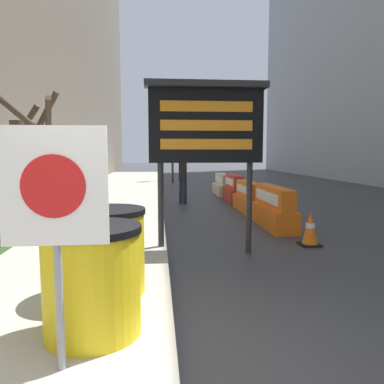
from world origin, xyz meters
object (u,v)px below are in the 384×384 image
(barrel_drum_foreground, at_px, (92,280))
(warning_sign, at_px, (55,202))
(pedestrian_worker, at_px, (183,176))
(jersey_barrier_red_striped, at_px, (234,190))
(traffic_light_near_curb, at_px, (172,132))
(jersey_barrier_orange_far, at_px, (273,209))
(jersey_barrier_orange_near, at_px, (249,198))
(traffic_cone_mid, at_px, (230,185))
(barrel_drum_middle, at_px, (107,251))
(traffic_cone_near, at_px, (226,183))
(message_board, at_px, (206,126))
(traffic_cone_far, at_px, (310,229))
(jersey_barrier_cream, at_px, (223,186))

(barrel_drum_foreground, distance_m, warning_sign, 0.95)
(pedestrian_worker, bearing_deg, jersey_barrier_red_striped, -70.76)
(jersey_barrier_red_striped, xyz_separation_m, traffic_light_near_curb, (-1.83, 8.17, 2.43))
(jersey_barrier_orange_far, xyz_separation_m, pedestrian_worker, (-1.83, 4.12, 0.53))
(barrel_drum_foreground, xyz_separation_m, jersey_barrier_orange_near, (3.24, 7.55, -0.25))
(jersey_barrier_orange_far, xyz_separation_m, traffic_cone_mid, (0.36, 7.09, -0.04))
(warning_sign, bearing_deg, jersey_barrier_red_striped, 71.77)
(jersey_barrier_orange_near, bearing_deg, barrel_drum_middle, -116.23)
(jersey_barrier_orange_far, relative_size, traffic_cone_near, 3.08)
(message_board, bearing_deg, barrel_drum_middle, -124.10)
(traffic_light_near_curb, bearing_deg, traffic_cone_near, -61.03)
(jersey_barrier_red_striped, xyz_separation_m, traffic_cone_far, (0.14, -6.32, -0.10))
(barrel_drum_foreground, xyz_separation_m, jersey_barrier_red_striped, (3.24, 9.72, -0.22))
(barrel_drum_middle, height_order, pedestrian_worker, pedestrian_worker)
(jersey_barrier_red_striped, distance_m, traffic_cone_mid, 2.59)
(barrel_drum_foreground, height_order, pedestrian_worker, pedestrian_worker)
(traffic_cone_mid, bearing_deg, barrel_drum_foreground, -106.36)
(traffic_cone_near, height_order, traffic_cone_mid, traffic_cone_mid)
(pedestrian_worker, bearing_deg, barrel_drum_foreground, 178.02)
(jersey_barrier_orange_far, relative_size, traffic_cone_far, 3.25)
(jersey_barrier_orange_near, relative_size, traffic_cone_near, 2.85)
(traffic_cone_mid, height_order, traffic_cone_far, traffic_cone_mid)
(barrel_drum_foreground, distance_m, traffic_light_near_curb, 18.09)
(warning_sign, xyz_separation_m, traffic_cone_mid, (3.75, 12.84, -1.01))
(barrel_drum_foreground, bearing_deg, jersey_barrier_cream, 74.68)
(jersey_barrier_cream, distance_m, traffic_light_near_curb, 6.79)
(message_board, xyz_separation_m, jersey_barrier_red_striped, (1.87, 6.74, -1.75))
(warning_sign, distance_m, traffic_cone_near, 14.83)
(message_board, height_order, jersey_barrier_cream, message_board)
(jersey_barrier_orange_near, distance_m, traffic_cone_mid, 4.75)
(traffic_cone_mid, distance_m, traffic_cone_far, 8.88)
(message_board, xyz_separation_m, jersey_barrier_orange_near, (1.87, 4.56, -1.78))
(traffic_cone_far, bearing_deg, jersey_barrier_orange_far, 94.57)
(warning_sign, relative_size, jersey_barrier_orange_near, 0.91)
(jersey_barrier_cream, bearing_deg, barrel_drum_middle, -106.60)
(barrel_drum_foreground, bearing_deg, jersey_barrier_orange_near, 66.75)
(jersey_barrier_cream, bearing_deg, traffic_cone_near, 75.72)
(barrel_drum_foreground, height_order, jersey_barrier_cream, barrel_drum_foreground)
(barrel_drum_middle, height_order, traffic_cone_mid, barrel_drum_middle)
(barrel_drum_middle, bearing_deg, message_board, 55.90)
(warning_sign, distance_m, traffic_cone_far, 5.41)
(traffic_cone_near, distance_m, pedestrian_worker, 5.01)
(jersey_barrier_orange_near, bearing_deg, jersey_barrier_red_striped, 90.00)
(barrel_drum_foreground, xyz_separation_m, jersey_barrier_cream, (3.24, 11.85, -0.26))
(traffic_cone_mid, bearing_deg, jersey_barrier_orange_far, -92.93)
(jersey_barrier_red_striped, bearing_deg, traffic_cone_mid, 81.95)
(jersey_barrier_red_striped, bearing_deg, warning_sign, -108.23)
(traffic_cone_near, xyz_separation_m, pedestrian_worker, (-2.31, -4.41, 0.61))
(warning_sign, relative_size, jersey_barrier_red_striped, 1.07)
(barrel_drum_middle, height_order, traffic_cone_near, barrel_drum_middle)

